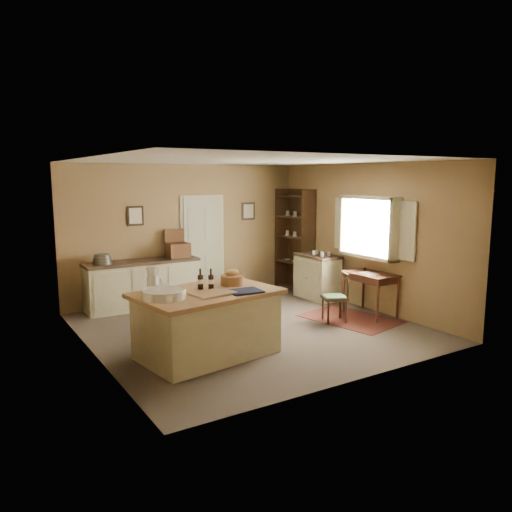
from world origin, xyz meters
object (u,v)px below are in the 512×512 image
(right_cabinet, at_px, (317,276))
(sideboard, at_px, (143,282))
(desk_chair, at_px, (335,298))
(writing_desk, at_px, (371,278))
(shelving_unit, at_px, (296,240))
(work_island, at_px, (206,322))

(right_cabinet, bearing_deg, sideboard, 160.04)
(sideboard, bearing_deg, desk_chair, -47.35)
(sideboard, xyz_separation_m, writing_desk, (3.24, -2.67, 0.19))
(sideboard, height_order, shelving_unit, shelving_unit)
(sideboard, distance_m, shelving_unit, 3.46)
(work_island, xyz_separation_m, shelving_unit, (3.54, 2.72, 0.61))
(work_island, xyz_separation_m, right_cabinet, (3.39, 1.79, -0.02))
(writing_desk, distance_m, desk_chair, 0.84)
(sideboard, xyz_separation_m, shelving_unit, (3.40, -0.25, 0.61))
(work_island, distance_m, writing_desk, 3.40)
(sideboard, xyz_separation_m, desk_chair, (2.44, -2.64, -0.07))
(writing_desk, height_order, desk_chair, desk_chair)
(desk_chair, distance_m, shelving_unit, 2.67)
(right_cabinet, relative_size, shelving_unit, 0.45)
(writing_desk, bearing_deg, sideboard, 140.52)
(right_cabinet, bearing_deg, work_island, -152.13)
(sideboard, relative_size, writing_desk, 2.30)
(work_island, height_order, sideboard, work_island)
(right_cabinet, height_order, shelving_unit, shelving_unit)
(work_island, xyz_separation_m, desk_chair, (2.58, 0.32, -0.07))
(writing_desk, bearing_deg, desk_chair, 178.27)
(work_island, xyz_separation_m, writing_desk, (3.39, 0.30, 0.19))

